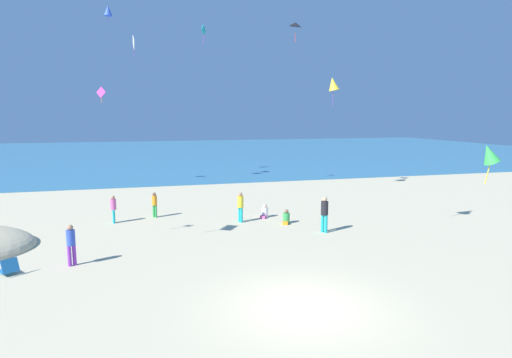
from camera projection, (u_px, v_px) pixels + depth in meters
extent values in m
plane|color=beige|center=(232.00, 224.00, 21.88)|extent=(120.00, 120.00, 0.00)
cube|color=teal|center=(172.00, 153.00, 62.77)|extent=(120.00, 60.00, 0.05)
cube|color=#2370B2|center=(7.00, 270.00, 14.91)|extent=(0.76, 0.76, 0.03)
cube|color=#2370B2|center=(10.00, 266.00, 14.69)|extent=(0.57, 0.49, 0.47)
cylinder|color=#B7B7BC|center=(14.00, 269.00, 15.23)|extent=(0.02, 0.02, 0.15)
cylinder|color=green|center=(154.00, 211.00, 23.26)|extent=(0.12, 0.12, 0.68)
cylinder|color=green|center=(156.00, 211.00, 23.19)|extent=(0.12, 0.12, 0.68)
cylinder|color=orange|center=(154.00, 200.00, 23.14)|extent=(0.38, 0.38, 0.51)
sphere|color=brown|center=(154.00, 194.00, 23.09)|extent=(0.19, 0.19, 0.19)
cylinder|color=#19ADB2|center=(114.00, 217.00, 21.93)|extent=(0.12, 0.12, 0.71)
cylinder|color=#19ADB2|center=(114.00, 216.00, 22.08)|extent=(0.12, 0.12, 0.71)
cylinder|color=#D8599E|center=(113.00, 204.00, 21.92)|extent=(0.30, 0.30, 0.53)
sphere|color=#A87A5B|center=(113.00, 198.00, 21.87)|extent=(0.20, 0.20, 0.20)
cylinder|color=#19ADB2|center=(241.00, 215.00, 22.10)|extent=(0.14, 0.14, 0.78)
cylinder|color=#19ADB2|center=(240.00, 214.00, 22.24)|extent=(0.14, 0.14, 0.78)
cylinder|color=yellow|center=(240.00, 202.00, 22.07)|extent=(0.40, 0.40, 0.59)
sphere|color=#A87A5B|center=(240.00, 194.00, 22.01)|extent=(0.21, 0.21, 0.21)
cylinder|color=green|center=(286.00, 218.00, 21.97)|extent=(0.47, 0.47, 0.53)
sphere|color=#846047|center=(286.00, 211.00, 21.91)|extent=(0.21, 0.21, 0.21)
cube|color=orange|center=(286.00, 223.00, 21.79)|extent=(0.42, 0.47, 0.15)
cylinder|color=purple|center=(74.00, 255.00, 15.80)|extent=(0.13, 0.13, 0.77)
cylinder|color=purple|center=(69.00, 256.00, 15.69)|extent=(0.13, 0.13, 0.77)
cylinder|color=blue|center=(71.00, 238.00, 15.65)|extent=(0.41, 0.41, 0.58)
sphere|color=#A87A5B|center=(70.00, 228.00, 15.59)|extent=(0.21, 0.21, 0.21)
cylinder|color=white|center=(265.00, 212.00, 23.25)|extent=(0.50, 0.50, 0.54)
sphere|color=beige|center=(265.00, 206.00, 23.19)|extent=(0.22, 0.22, 0.22)
cube|color=#D8599E|center=(264.00, 217.00, 23.08)|extent=(0.45, 0.48, 0.16)
cylinder|color=#19ADB2|center=(326.00, 224.00, 20.17)|extent=(0.15, 0.15, 0.85)
cylinder|color=#19ADB2|center=(323.00, 223.00, 20.30)|extent=(0.15, 0.15, 0.85)
cylinder|color=black|center=(325.00, 208.00, 20.12)|extent=(0.47, 0.47, 0.64)
sphere|color=tan|center=(325.00, 199.00, 20.06)|extent=(0.23, 0.23, 0.23)
cube|color=#1EADAD|center=(204.00, 30.00, 29.50)|extent=(0.41, 0.64, 0.72)
cylinder|color=purple|center=(204.00, 39.00, 29.59)|extent=(0.13, 0.09, 0.70)
pyramid|color=black|center=(296.00, 25.00, 28.12)|extent=(0.85, 0.71, 0.33)
cylinder|color=red|center=(295.00, 37.00, 28.26)|extent=(0.06, 0.14, 0.60)
cube|color=#DB3DA8|center=(101.00, 92.00, 32.30)|extent=(0.72, 0.52, 0.85)
cylinder|color=orange|center=(101.00, 100.00, 32.39)|extent=(0.05, 0.07, 0.50)
cone|color=green|center=(489.00, 154.00, 12.02)|extent=(0.68, 0.55, 0.65)
cylinder|color=yellow|center=(488.00, 173.00, 12.10)|extent=(0.16, 0.06, 0.65)
cube|color=white|center=(134.00, 43.00, 32.39)|extent=(0.13, 1.07, 1.07)
cylinder|color=purple|center=(134.00, 52.00, 32.49)|extent=(0.06, 0.04, 0.65)
cone|color=blue|center=(108.00, 11.00, 33.97)|extent=(0.81, 0.79, 0.83)
cylinder|color=purple|center=(108.00, 19.00, 34.06)|extent=(0.13, 0.05, 0.56)
cone|color=yellow|center=(333.00, 84.00, 30.17)|extent=(1.12, 1.03, 1.03)
cylinder|color=purple|center=(333.00, 98.00, 30.31)|extent=(0.13, 0.07, 1.18)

